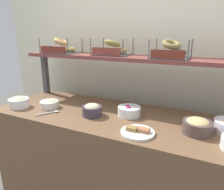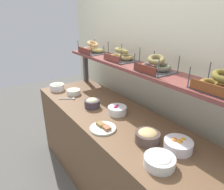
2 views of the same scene
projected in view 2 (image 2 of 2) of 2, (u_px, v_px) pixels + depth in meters
The scene contains 18 objects.
ground_plane at pixel (113, 184), 2.24m from camera, with size 8.00×8.00×0.00m, color #595651.
back_wall at pixel (157, 69), 2.08m from camera, with size 3.37×0.06×2.40m, color silver.
deli_counter at pixel (113, 152), 2.08m from camera, with size 2.17×0.70×0.85m, color brown.
shelf_riser_left at pixel (86, 67), 2.77m from camera, with size 0.05×0.05×0.40m, color #4C4C51.
upper_shelf at pixel (136, 67), 1.91m from camera, with size 2.13×0.32×0.03m, color brown.
bowl_tuna_salad at pixel (92, 103), 2.05m from camera, with size 0.16×0.16×0.10m.
bowl_cream_cheese at pixel (160, 160), 1.27m from camera, with size 0.20×0.20×0.08m.
bowl_potato_salad at pixel (74, 91), 2.38m from camera, with size 0.16×0.16×0.07m.
bowl_hummus at pixel (148, 136), 1.50m from camera, with size 0.18×0.18×0.10m.
bowl_beet_salad at pixel (117, 110), 1.93m from camera, with size 0.18×0.18×0.08m.
bowl_scallion_spread at pixel (57, 86), 2.50m from camera, with size 0.17×0.17×0.09m.
bowl_fruit_salad at pixel (178, 145), 1.42m from camera, with size 0.20×0.20×0.09m.
serving_plate_white at pixel (103, 128), 1.68m from camera, with size 0.22×0.22×0.04m.
serving_spoon_near_plate at pixel (70, 98), 2.26m from camera, with size 0.12×0.15×0.01m.
bagel_basket_plain at pixel (93, 49), 2.46m from camera, with size 0.33×0.26×0.15m.
bagel_basket_everything at pixel (121, 56), 2.08m from camera, with size 0.30×0.27×0.14m.
bagel_basket_poppy at pixel (155, 66), 1.69m from camera, with size 0.28×0.24×0.14m.
bagel_basket_cinnamon_raisin at pixel (221, 84), 1.27m from camera, with size 0.33×0.25×0.14m.
Camera 2 is at (1.40, -0.98, 1.74)m, focal length 32.94 mm.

